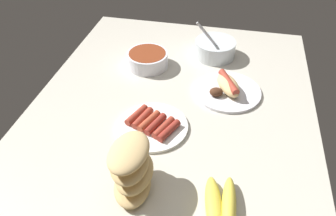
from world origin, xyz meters
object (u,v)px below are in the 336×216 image
object	(u,v)px
banana_bunch	(221,207)
bowl_chili	(147,59)
bowl_coleslaw	(215,48)
plate_sausages	(152,125)
bread_stack	(131,168)
plate_hotdog_assembled	(227,88)

from	to	relation	value
banana_bunch	bowl_chili	distance (cm)	64.84
bowl_coleslaw	banana_bunch	size ratio (longest dim) A/B	0.88
plate_sausages	bread_stack	xyz separation A→B (cm)	(21.66, 0.55, 6.14)
plate_hotdog_assembled	bowl_chili	xyz separation A→B (cm)	(-10.35, -30.17, 1.21)
bowl_chili	bread_stack	bearing A→B (deg)	10.98
plate_hotdog_assembled	bowl_chili	world-z (taller)	same
bowl_chili	banana_bunch	bearing A→B (deg)	29.94
plate_sausages	plate_hotdog_assembled	distance (cm)	29.74
plate_sausages	banana_bunch	world-z (taller)	banana_bunch
plate_sausages	plate_hotdog_assembled	bearing A→B (deg)	136.97
banana_bunch	plate_sausages	bearing A→B (deg)	-136.99
plate_sausages	plate_hotdog_assembled	xyz separation A→B (cm)	(-21.74, 20.29, 0.77)
bowl_coleslaw	plate_hotdog_assembled	world-z (taller)	bowl_coleslaw
bowl_coleslaw	bread_stack	xyz separation A→B (cm)	(66.10, -13.18, 3.64)
bowl_coleslaw	banana_bunch	world-z (taller)	bowl_coleslaw
banana_bunch	bread_stack	distance (cm)	22.71
banana_bunch	bread_stack	world-z (taller)	bread_stack
bowl_chili	plate_hotdog_assembled	bearing A→B (deg)	71.06
plate_sausages	bowl_chili	world-z (taller)	bowl_chili
plate_sausages	bowl_coleslaw	distance (cm)	46.58
plate_hotdog_assembled	bread_stack	bearing A→B (deg)	-24.46
bread_stack	plate_sausages	bearing A→B (deg)	-178.54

